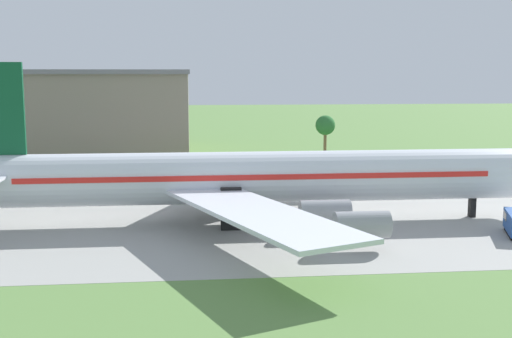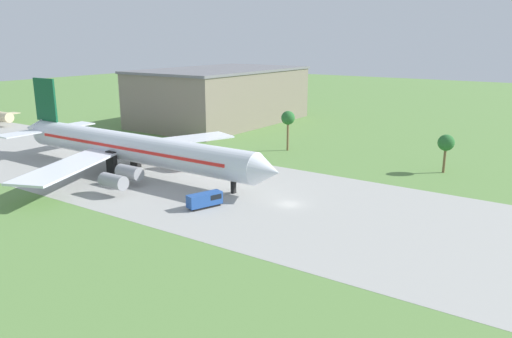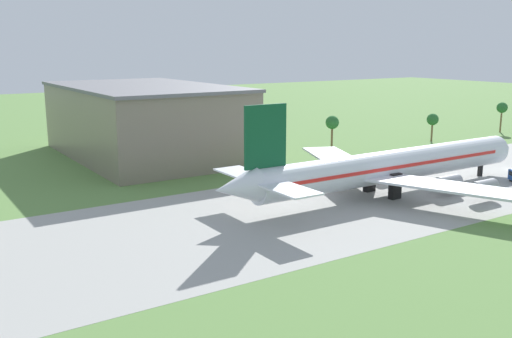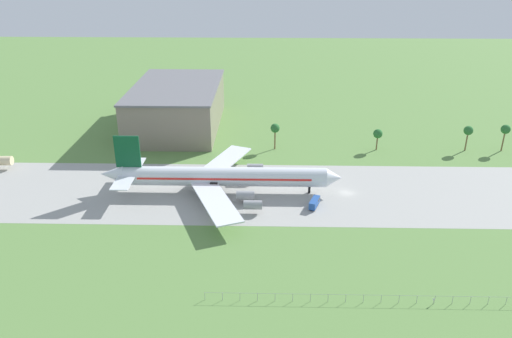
% 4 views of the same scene
% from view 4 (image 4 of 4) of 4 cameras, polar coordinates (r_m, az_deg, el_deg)
% --- Properties ---
extents(ground_plane, '(600.00, 600.00, 0.00)m').
position_cam_4_polar(ground_plane, '(166.05, 10.29, -2.70)').
color(ground_plane, '#5B8442').
extents(taxiway_strip, '(320.00, 44.00, 0.02)m').
position_cam_4_polar(taxiway_strip, '(166.04, 10.29, -2.69)').
color(taxiway_strip, '#9E9E99').
rests_on(taxiway_strip, ground_plane).
extents(jet_airliner, '(78.40, 60.09, 19.33)m').
position_cam_4_polar(jet_airliner, '(161.98, -4.06, -0.88)').
color(jet_airliner, silver).
rests_on(jet_airliner, ground_plane).
extents(baggage_tug, '(3.99, 6.69, 2.62)m').
position_cam_4_polar(baggage_tug, '(155.43, 6.70, -3.83)').
color(baggage_tug, black).
rests_on(baggage_tug, ground_plane).
extents(perimeter_fence, '(80.10, 0.10, 2.10)m').
position_cam_4_polar(perimeter_fence, '(119.53, 14.14, -14.04)').
color(perimeter_fence, gray).
rests_on(perimeter_fence, ground_plane).
extents(no_stopping_sign, '(0.44, 0.08, 1.68)m').
position_cam_4_polar(no_stopping_sign, '(122.61, 19.62, -13.97)').
color(no_stopping_sign, gray).
rests_on(no_stopping_sign, ground_plane).
extents(terminal_building, '(36.72, 61.20, 18.75)m').
position_cam_4_polar(terminal_building, '(223.94, -8.98, 7.12)').
color(terminal_building, slate).
rests_on(terminal_building, ground_plane).
extents(palm_tree_row, '(92.88, 3.60, 10.81)m').
position_cam_4_polar(palm_tree_row, '(203.33, 16.81, 4.19)').
color(palm_tree_row, brown).
rests_on(palm_tree_row, ground_plane).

